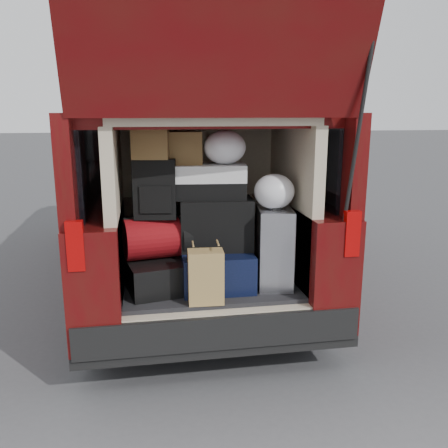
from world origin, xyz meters
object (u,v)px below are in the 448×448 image
(black_hardshell, at_px, (155,273))
(silver_roller, at_px, (274,247))
(kraft_bag, at_px, (206,277))
(twotone_duffel, at_px, (208,181))
(navy_hardshell, at_px, (215,266))
(black_soft_case, at_px, (217,223))
(backpack, at_px, (155,188))
(red_duffel, at_px, (156,238))

(black_hardshell, xyz_separation_m, silver_roller, (0.86, -0.09, 0.18))
(silver_roller, bearing_deg, kraft_bag, -146.70)
(black_hardshell, bearing_deg, twotone_duffel, -2.88)
(navy_hardshell, relative_size, silver_roller, 1.07)
(navy_hardshell, distance_m, twotone_duffel, 0.62)
(black_soft_case, bearing_deg, backpack, -174.67)
(silver_roller, distance_m, kraft_bag, 0.59)
(navy_hardshell, bearing_deg, kraft_bag, -107.50)
(black_hardshell, height_order, red_duffel, red_duffel)
(black_soft_case, relative_size, twotone_duffel, 0.95)
(red_duffel, distance_m, backpack, 0.35)
(silver_roller, distance_m, black_soft_case, 0.45)
(black_hardshell, height_order, navy_hardshell, navy_hardshell)
(kraft_bag, bearing_deg, black_hardshell, 137.28)
(navy_hardshell, height_order, kraft_bag, kraft_bag)
(red_duffel, bearing_deg, black_soft_case, -10.62)
(navy_hardshell, xyz_separation_m, backpack, (-0.41, 0.00, 0.58))
(black_hardshell, bearing_deg, navy_hardshell, -9.14)
(black_soft_case, height_order, twotone_duffel, twotone_duffel)
(black_hardshell, xyz_separation_m, black_soft_case, (0.45, 0.02, 0.34))
(kraft_bag, xyz_separation_m, black_soft_case, (0.13, 0.36, 0.27))
(red_duffel, relative_size, twotone_duffel, 0.84)
(navy_hardshell, distance_m, kraft_bag, 0.37)
(red_duffel, bearing_deg, backpack, -61.68)
(kraft_bag, bearing_deg, red_duffel, 133.37)
(twotone_duffel, bearing_deg, silver_roller, -12.05)
(red_duffel, relative_size, black_soft_case, 0.88)
(backpack, xyz_separation_m, twotone_duffel, (0.37, 0.04, 0.04))
(black_hardshell, distance_m, navy_hardshell, 0.44)
(navy_hardshell, bearing_deg, twotone_duffel, 136.13)
(backpack, bearing_deg, black_hardshell, -132.57)
(silver_roller, height_order, backpack, backpack)
(black_soft_case, bearing_deg, red_duffel, -175.12)
(navy_hardshell, bearing_deg, black_soft_case, 15.24)
(kraft_bag, relative_size, red_duffel, 0.79)
(navy_hardshell, relative_size, black_soft_case, 1.20)
(navy_hardshell, xyz_separation_m, red_duffel, (-0.42, 0.01, 0.23))
(black_hardshell, height_order, backpack, backpack)
(backpack, relative_size, twotone_duffel, 0.77)
(navy_hardshell, height_order, backpack, backpack)
(silver_roller, bearing_deg, black_hardshell, -177.40)
(kraft_bag, height_order, black_soft_case, black_soft_case)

